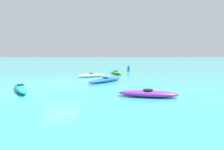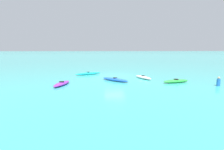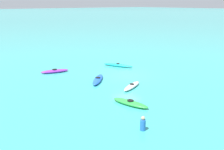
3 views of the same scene
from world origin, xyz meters
name	(u,v)px [view 3 (image 3 of 3)]	position (x,y,z in m)	size (l,w,h in m)	color
ground_plane	(127,75)	(0.00, 0.00, 0.00)	(600.00, 600.00, 0.00)	#38ADA8
kayak_cyan	(118,65)	(3.35, -1.69, 0.16)	(3.47, 2.07, 0.37)	#19B7C6
kayak_green	(130,103)	(-5.76, 4.89, 0.16)	(3.02, 1.39, 0.37)	green
kayak_blue	(98,79)	(0.32, 3.35, 0.16)	(2.87, 2.96, 0.37)	blue
kayak_white	(132,86)	(-3.09, 2.21, 0.16)	(1.58, 2.80, 0.37)	white
kayak_purple	(55,71)	(5.58, 5.15, 0.16)	(1.52, 2.97, 0.37)	purple
person_near_shore	(143,124)	(-8.91, 6.86, 0.39)	(0.32, 0.32, 0.88)	blue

